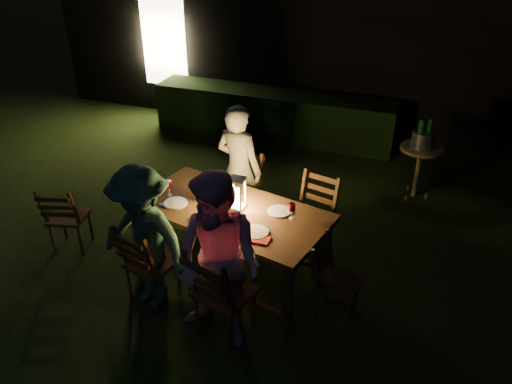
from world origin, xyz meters
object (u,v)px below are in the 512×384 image
(person_house_side, at_px, (239,170))
(bottle_bucket_b, at_px, (428,135))
(chair_near_right, at_px, (224,307))
(person_opp_left, at_px, (143,239))
(chair_far_right, at_px, (309,232))
(chair_far_left, at_px, (238,207))
(person_opp_right, at_px, (219,264))
(bottle_table, at_px, (211,191))
(chair_near_left, at_px, (152,275))
(ice_bucket, at_px, (423,139))
(dining_table, at_px, (231,216))
(chair_spare, at_px, (70,228))
(lantern, at_px, (237,195))
(side_table, at_px, (421,153))
(bottle_bucket_a, at_px, (420,137))
(chair_end, at_px, (335,295))

(person_house_side, height_order, bottle_bucket_b, person_house_side)
(chair_near_right, height_order, person_opp_left, person_opp_left)
(chair_far_right, relative_size, bottle_bucket_b, 3.16)
(chair_far_left, relative_size, chair_far_right, 1.03)
(chair_far_left, xyz_separation_m, person_opp_right, (0.54, -1.75, 0.55))
(person_opp_right, relative_size, bottle_table, 6.18)
(chair_far_right, distance_m, person_opp_right, 1.69)
(chair_near_left, distance_m, ice_bucket, 3.94)
(person_opp_left, bearing_deg, bottle_table, 76.29)
(dining_table, xyz_separation_m, chair_spare, (-1.98, -0.20, -0.48))
(chair_far_right, height_order, ice_bucket, chair_far_right)
(lantern, height_order, side_table, lantern)
(person_house_side, relative_size, person_opp_right, 0.95)
(chair_near_right, xyz_separation_m, person_opp_left, (-0.89, 0.14, 0.46))
(person_house_side, height_order, bottle_bucket_a, person_house_side)
(dining_table, relative_size, chair_near_left, 2.20)
(bottle_bucket_b, bearing_deg, person_house_side, -142.21)
(chair_far_left, bearing_deg, chair_near_left, 88.56)
(bottle_table, distance_m, bottle_bucket_a, 3.06)
(dining_table, relative_size, lantern, 6.26)
(chair_near_left, height_order, bottle_bucket_b, bottle_bucket_b)
(bottle_table, bearing_deg, bottle_bucket_a, 50.61)
(person_house_side, relative_size, person_opp_left, 1.05)
(chair_spare, xyz_separation_m, side_table, (3.72, 2.65, 0.39))
(person_house_side, bearing_deg, lantern, 123.00)
(chair_far_left, xyz_separation_m, chair_end, (1.48, -1.11, -0.04))
(chair_near_left, bearing_deg, person_house_side, 91.58)
(chair_near_right, height_order, chair_far_left, chair_near_right)
(person_opp_right, bearing_deg, dining_table, 118.76)
(chair_near_left, xyz_separation_m, chair_far_left, (0.33, 1.51, 0.01))
(chair_near_left, bearing_deg, chair_near_right, 1.51)
(chair_near_left, relative_size, bottle_bucket_b, 3.12)
(chair_far_left, relative_size, bottle_table, 3.71)
(dining_table, bearing_deg, person_opp_right, -61.24)
(chair_far_right, bearing_deg, dining_table, 55.35)
(person_opp_left, xyz_separation_m, bottle_bucket_b, (2.41, 3.20, 0.14))
(bottle_bucket_a, bearing_deg, chair_far_left, -141.55)
(chair_end, distance_m, person_house_side, 1.95)
(bottle_table, height_order, bottle_bucket_a, bottle_table)
(chair_far_right, bearing_deg, lantern, 56.11)
(chair_far_left, distance_m, chair_end, 1.85)
(person_opp_left, xyz_separation_m, lantern, (0.67, 0.74, 0.22))
(chair_far_left, distance_m, person_opp_left, 1.66)
(dining_table, distance_m, person_house_side, 0.94)
(dining_table, relative_size, chair_end, 2.45)
(person_opp_left, relative_size, bottle_bucket_a, 4.87)
(person_house_side, xyz_separation_m, bottle_bucket_b, (2.06, 1.60, 0.10))
(chair_spare, relative_size, person_opp_right, 0.53)
(person_house_side, height_order, bottle_table, person_house_side)
(dining_table, height_order, bottle_bucket_b, bottle_bucket_b)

